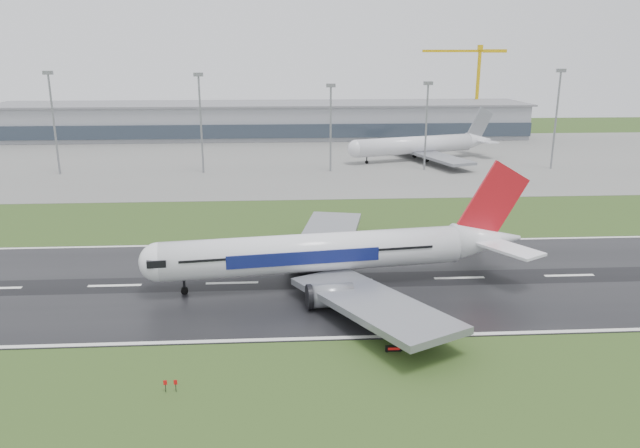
{
  "coord_description": "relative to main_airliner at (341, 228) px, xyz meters",
  "views": [
    {
      "loc": [
        9.3,
        -98.16,
        38.72
      ],
      "look_at": [
        16.0,
        12.0,
        7.0
      ],
      "focal_mm": 33.84,
      "sensor_mm": 36.0,
      "label": 1
    }
  ],
  "objects": [
    {
      "name": "floodmast_5",
      "position": [
        81.82,
        101.01,
        6.1
      ],
      "size": [
        0.64,
        0.64,
        32.01
      ],
      "primitive_type": "cylinder",
      "color": "gray",
      "rests_on": "ground"
    },
    {
      "name": "runway_sign",
      "position": [
        4.83,
        -25.31,
        -9.38
      ],
      "size": [
        2.31,
        0.42,
        1.04
      ],
      "primitive_type": null,
      "rotation": [
        0.0,
        0.0,
        0.07
      ],
      "color": "black",
      "rests_on": "ground"
    },
    {
      "name": "runway",
      "position": [
        -18.7,
        1.01,
        -9.85
      ],
      "size": [
        400.0,
        45.0,
        0.1
      ],
      "primitive_type": "cube",
      "color": "black",
      "rests_on": "ground"
    },
    {
      "name": "apron",
      "position": [
        -18.7,
        126.01,
        -9.86
      ],
      "size": [
        400.0,
        130.0,
        0.08
      ],
      "primitive_type": "cube",
      "color": "slate",
      "rests_on": "ground"
    },
    {
      "name": "ground",
      "position": [
        -18.7,
        1.01,
        -9.9
      ],
      "size": [
        520.0,
        520.0,
        0.0
      ],
      "primitive_type": "plane",
      "color": "#2A4318",
      "rests_on": "ground"
    },
    {
      "name": "tower_crane",
      "position": [
        86.48,
        201.01,
        11.0
      ],
      "size": [
        42.2,
        4.95,
        41.81
      ],
      "primitive_type": null,
      "rotation": [
        0.0,
        0.0,
        0.06
      ],
      "color": "gold",
      "rests_on": "ground"
    },
    {
      "name": "floodmast_3",
      "position": [
        6.15,
        101.01,
        3.83
      ],
      "size": [
        0.64,
        0.64,
        27.48
      ],
      "primitive_type": "cylinder",
      "color": "gray",
      "rests_on": "ground"
    },
    {
      "name": "floodmast_4",
      "position": [
        37.92,
        101.01,
        4.13
      ],
      "size": [
        0.64,
        0.64,
        28.08
      ],
      "primitive_type": "cylinder",
      "color": "gray",
      "rests_on": "ground"
    },
    {
      "name": "terminal",
      "position": [
        -18.7,
        186.01,
        -2.4
      ],
      "size": [
        240.0,
        36.0,
        15.0
      ],
      "primitive_type": "cube",
      "color": "gray",
      "rests_on": "ground"
    },
    {
      "name": "main_airliner",
      "position": [
        0.0,
        0.0,
        0.0
      ],
      "size": [
        74.05,
        71.33,
        19.61
      ],
      "primitive_type": null,
      "rotation": [
        0.0,
        0.0,
        0.13
      ],
      "color": "white",
      "rests_on": "runway"
    },
    {
      "name": "floodmast_1",
      "position": [
        -82.41,
        101.01,
        5.92
      ],
      "size": [
        0.64,
        0.64,
        31.65
      ],
      "primitive_type": "cylinder",
      "color": "gray",
      "rests_on": "ground"
    },
    {
      "name": "parked_airliner",
      "position": [
        40.63,
        120.65,
        -0.91
      ],
      "size": [
        75.17,
        72.46,
        17.82
      ],
      "primitive_type": null,
      "rotation": [
        0.0,
        0.0,
        0.31
      ],
      "color": "silver",
      "rests_on": "apron"
    },
    {
      "name": "floodmast_2",
      "position": [
        -35.97,
        101.01,
        5.59
      ],
      "size": [
        0.64,
        0.64,
        30.99
      ],
      "primitive_type": "cylinder",
      "color": "gray",
      "rests_on": "ground"
    }
  ]
}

